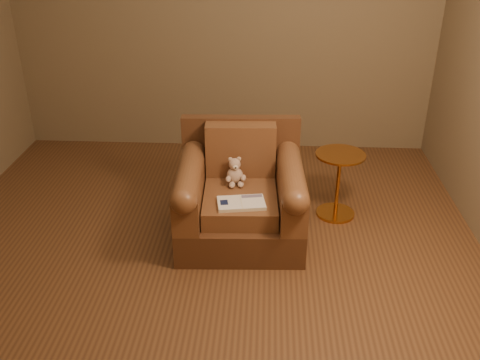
{
  "coord_description": "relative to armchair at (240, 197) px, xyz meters",
  "views": [
    {
      "loc": [
        0.43,
        -3.07,
        2.2
      ],
      "look_at": [
        0.25,
        0.25,
        0.49
      ],
      "focal_mm": 40.0,
      "sensor_mm": 36.0,
      "label": 1
    }
  ],
  "objects": [
    {
      "name": "room",
      "position": [
        -0.25,
        -0.33,
        1.4
      ],
      "size": [
        4.02,
        4.02,
        2.71
      ],
      "color": "#746347",
      "rests_on": "ground"
    },
    {
      "name": "side_table",
      "position": [
        0.74,
        0.31,
        -0.02
      ],
      "size": [
        0.38,
        0.38,
        0.53
      ],
      "color": "#C77F36",
      "rests_on": "floor"
    },
    {
      "name": "floor",
      "position": [
        -0.25,
        -0.33,
        -0.31
      ],
      "size": [
        4.0,
        4.0,
        0.0
      ],
      "primitive_type": "plane",
      "color": "brown",
      "rests_on": "ground"
    },
    {
      "name": "armchair",
      "position": [
        0.0,
        0.0,
        0.0
      ],
      "size": [
        0.93,
        0.89,
        0.8
      ],
      "rotation": [
        0.0,
        0.0,
        0.04
      ],
      "color": "#4F2E1A",
      "rests_on": "floor"
    },
    {
      "name": "guidebook",
      "position": [
        0.02,
        -0.24,
        0.09
      ],
      "size": [
        0.35,
        0.24,
        0.03
      ],
      "rotation": [
        0.0,
        0.0,
        0.16
      ],
      "color": "beige",
      "rests_on": "armchair"
    },
    {
      "name": "teddy_bear",
      "position": [
        -0.04,
        0.07,
        0.15
      ],
      "size": [
        0.15,
        0.17,
        0.21
      ],
      "rotation": [
        0.0,
        0.0,
        0.21
      ],
      "color": "tan",
      "rests_on": "armchair"
    }
  ]
}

